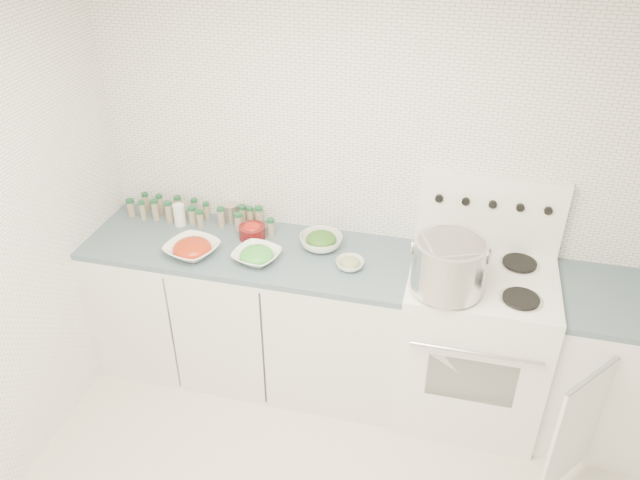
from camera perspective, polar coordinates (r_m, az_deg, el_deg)
The scene contains 13 objects.
room_walls at distance 2.03m, azimuth 2.85°, elevation -5.72°, with size 3.54×3.04×2.52m.
counter_left at distance 3.80m, azimuth -6.29°, elevation -6.38°, with size 1.85×0.62×0.90m.
stove at distance 3.61m, azimuth 13.82°, elevation -8.80°, with size 0.76×0.70×1.36m.
counter_right at distance 3.77m, azimuth 26.42°, elevation -10.65°, with size 0.89×0.94×0.90m.
stock_pot at distance 3.10m, azimuth 11.70°, elevation -2.12°, with size 0.38×0.36×0.27m.
bowl_tomato at distance 3.51m, azimuth -11.62°, elevation -0.77°, with size 0.35×0.35×0.09m.
bowl_snowpea at distance 3.40m, azimuth -5.81°, elevation -1.39°, with size 0.30×0.30×0.08m.
bowl_broccoli at distance 3.49m, azimuth 0.10°, elevation -0.07°, with size 0.31×0.31×0.10m.
bowl_zucchini at distance 3.34m, azimuth 2.75°, elevation -2.16°, with size 0.16×0.16×0.06m.
bowl_pepper at distance 3.60m, azimuth -6.23°, elevation 0.83°, with size 0.15×0.15×0.09m.
salt_canister at distance 3.79m, azimuth -12.74°, elevation 2.25°, with size 0.07×0.07×0.13m, color white.
tin_can at distance 3.78m, azimuth -8.15°, elevation 2.47°, with size 0.08×0.08×0.11m, color #AAA190.
spice_cluster at distance 3.80m, azimuth -11.08°, elevation 2.45°, with size 0.95×0.16×0.13m.
Camera 1 is at (0.29, -1.58, 2.80)m, focal length 35.00 mm.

